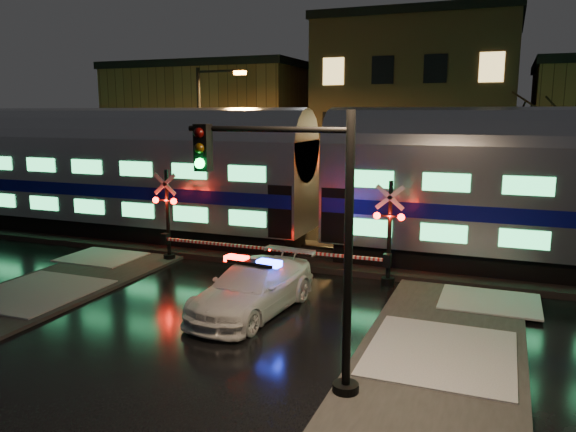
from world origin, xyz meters
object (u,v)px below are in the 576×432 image
object	(u,v)px
crossing_signal_right	(378,243)
crossing_signal_left	(174,225)
traffic_light	(304,247)
police_car	(253,288)
streetlight	(205,137)

from	to	relation	value
crossing_signal_right	crossing_signal_left	distance (m)	8.22
crossing_signal_left	traffic_light	distance (m)	11.74
police_car	crossing_signal_right	bearing A→B (deg)	60.39
police_car	crossing_signal_left	size ratio (longest dim) A/B	1.03
police_car	crossing_signal_left	world-z (taller)	crossing_signal_left
crossing_signal_left	traffic_light	world-z (taller)	traffic_light
crossing_signal_right	streetlight	world-z (taller)	streetlight
police_car	crossing_signal_left	distance (m)	6.72
crossing_signal_right	traffic_light	bearing A→B (deg)	-88.93
crossing_signal_right	streetlight	distance (m)	12.91
crossing_signal_left	streetlight	distance (m)	7.78
police_car	streetlight	world-z (taller)	streetlight
crossing_signal_right	traffic_light	xyz separation A→B (m)	(0.15, -8.06, 1.69)
police_car	streetlight	size ratio (longest dim) A/B	0.66
police_car	streetlight	xyz separation A→B (m)	(-7.65, 10.75, 3.95)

